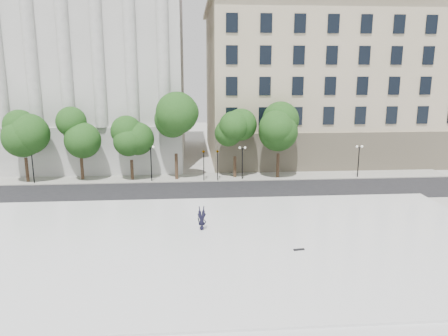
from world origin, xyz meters
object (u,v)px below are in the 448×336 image
at_px(traffic_light_east, 217,150).
at_px(skateboard, 299,249).
at_px(traffic_light_west, 204,150).
at_px(person_lying, 202,227).

distance_m(traffic_light_east, skateboard, 21.90).
relative_size(traffic_light_west, skateboard, 5.36).
bearing_deg(skateboard, traffic_light_east, 92.90).
xyz_separation_m(traffic_light_west, skateboard, (5.89, -21.24, -3.18)).
relative_size(traffic_light_east, skateboard, 5.35).
bearing_deg(person_lying, traffic_light_east, 79.69).
relative_size(traffic_light_west, traffic_light_east, 1.00).
xyz_separation_m(person_lying, skateboard, (6.58, -4.44, -0.22)).
bearing_deg(traffic_light_west, skateboard, -74.51).
relative_size(person_lying, skateboard, 2.43).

